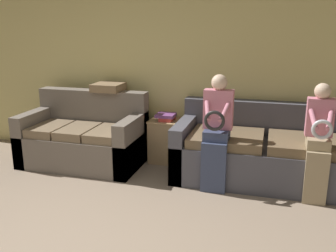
{
  "coord_description": "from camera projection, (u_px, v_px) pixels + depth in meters",
  "views": [
    {
      "loc": [
        1.51,
        -1.99,
        1.81
      ],
      "look_at": [
        0.47,
        1.71,
        0.76
      ],
      "focal_mm": 40.0,
      "sensor_mm": 36.0,
      "label": 1
    }
  ],
  "objects": [
    {
      "name": "couch_side",
      "position": [
        85.0,
        139.0,
        4.97
      ],
      "size": [
        1.54,
        0.88,
        0.94
      ],
      "color": "#70665B",
      "rests_on": "ground_plane"
    },
    {
      "name": "couch_main",
      "position": [
        265.0,
        153.0,
        4.45
      ],
      "size": [
        2.1,
        0.99,
        0.87
      ],
      "color": "#4C4C56",
      "rests_on": "ground_plane"
    },
    {
      "name": "side_shelf",
      "position": [
        167.0,
        140.0,
        5.04
      ],
      "size": [
        0.44,
        0.4,
        0.57
      ],
      "color": "tan",
      "rests_on": "ground_plane"
    },
    {
      "name": "wall_back",
      "position": [
        158.0,
        65.0,
        5.06
      ],
      "size": [
        7.64,
        0.06,
        2.55
      ],
      "color": "#DBCC7F",
      "rests_on": "ground_plane"
    },
    {
      "name": "book_stack",
      "position": [
        166.0,
        117.0,
        4.95
      ],
      "size": [
        0.24,
        0.26,
        0.09
      ],
      "color": "#BC3833",
      "rests_on": "side_shelf"
    },
    {
      "name": "throw_pillow",
      "position": [
        108.0,
        87.0,
        5.0
      ],
      "size": [
        0.38,
        0.38,
        0.1
      ],
      "color": "#846B4C",
      "rests_on": "couch_side"
    },
    {
      "name": "child_right_seated",
      "position": [
        319.0,
        138.0,
        3.84
      ],
      "size": [
        0.27,
        0.37,
        1.23
      ],
      "color": "tan",
      "rests_on": "ground_plane"
    },
    {
      "name": "child_left_seated",
      "position": [
        217.0,
        128.0,
        4.11
      ],
      "size": [
        0.33,
        0.38,
        1.28
      ],
      "color": "#384260",
      "rests_on": "ground_plane"
    }
  ]
}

